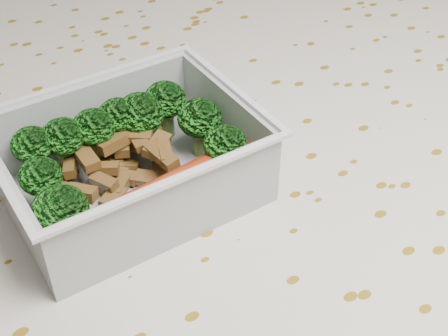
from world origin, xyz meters
TOP-DOWN VIEW (x-y plane):
  - dining_table at (0.00, 0.00)m, footprint 1.40×0.90m
  - tablecloth at (0.00, 0.00)m, footprint 1.46×0.96m
  - lunch_container at (-0.05, 0.03)m, footprint 0.18×0.14m
  - broccoli_florets at (-0.05, 0.05)m, footprint 0.16×0.10m
  - meat_pile at (-0.05, 0.05)m, footprint 0.10×0.07m
  - sausage at (-0.05, -0.00)m, footprint 0.15×0.03m

SIDE VIEW (x-z plane):
  - dining_table at x=0.00m, z-range 0.29..1.04m
  - tablecloth at x=0.00m, z-range 0.62..0.81m
  - meat_pile at x=-0.05m, z-range 0.76..0.79m
  - lunch_container at x=-0.05m, z-range 0.75..0.81m
  - sausage at x=-0.05m, z-range 0.77..0.79m
  - broccoli_florets at x=-0.05m, z-range 0.77..0.81m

